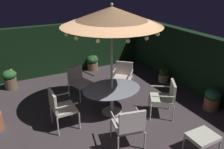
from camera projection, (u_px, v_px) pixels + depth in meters
ground_plane at (108, 122)px, 5.78m from camera, size 6.93×7.98×0.02m
hedge_backdrop_rear at (63, 49)px, 8.56m from camera, size 6.93×0.30×1.86m
hedge_backdrop_right at (206, 67)px, 6.80m from camera, size 0.30×7.98×1.86m
patio_dining_table at (112, 93)px, 5.95m from camera, size 1.57×1.22×0.73m
patio_umbrella at (112, 16)px, 5.18m from camera, size 2.42×2.42×2.88m
patio_chair_north at (123, 75)px, 7.22m from camera, size 0.81×0.81×0.93m
patio_chair_northeast at (79, 80)px, 6.88m from camera, size 0.74×0.75×0.92m
patio_chair_east at (60, 106)px, 5.34m from camera, size 0.58×0.64×1.01m
patio_chair_southeast at (129, 124)px, 4.72m from camera, size 0.73×0.72×0.97m
patio_chair_south at (165, 96)px, 5.86m from camera, size 0.82×0.82×0.96m
ottoman_footrest at (203, 137)px, 4.65m from camera, size 0.60×0.48×0.41m
potted_plant_front_corner at (92, 62)px, 8.96m from camera, size 0.47×0.47×0.58m
potted_plant_back_left at (212, 99)px, 6.21m from camera, size 0.43×0.43×0.62m
potted_plant_left_near at (164, 75)px, 7.95m from camera, size 0.36×0.36×0.48m
potted_plant_back_right at (10, 79)px, 7.38m from camera, size 0.44×0.44×0.65m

